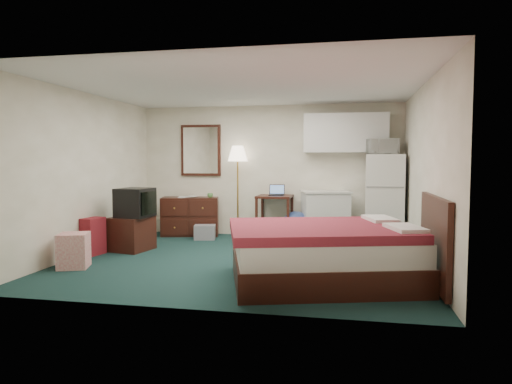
% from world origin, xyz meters
% --- Properties ---
extents(floor, '(5.00, 4.50, 0.01)m').
position_xyz_m(floor, '(0.00, 0.00, 0.00)').
color(floor, black).
rests_on(floor, ground).
extents(ceiling, '(5.00, 4.50, 0.01)m').
position_xyz_m(ceiling, '(0.00, 0.00, 2.50)').
color(ceiling, beige).
rests_on(ceiling, walls).
extents(walls, '(5.01, 4.51, 2.50)m').
position_xyz_m(walls, '(0.00, 0.00, 1.25)').
color(walls, beige).
rests_on(walls, floor).
extents(mirror, '(0.80, 0.06, 1.00)m').
position_xyz_m(mirror, '(-1.35, 2.22, 1.65)').
color(mirror, white).
rests_on(mirror, walls).
extents(upper_cabinets, '(1.50, 0.35, 0.70)m').
position_xyz_m(upper_cabinets, '(1.45, 2.08, 1.95)').
color(upper_cabinets, silver).
rests_on(upper_cabinets, walls).
extents(headboard, '(0.06, 1.56, 1.00)m').
position_xyz_m(headboard, '(2.46, -0.99, 0.55)').
color(headboard, '#35130B').
rests_on(headboard, walls).
extents(dresser, '(1.17, 0.73, 0.74)m').
position_xyz_m(dresser, '(-1.50, 1.98, 0.37)').
color(dresser, '#35130B').
rests_on(dresser, floor).
extents(floor_lamp, '(0.38, 0.38, 1.73)m').
position_xyz_m(floor_lamp, '(-0.56, 2.05, 0.86)').
color(floor_lamp, gold).
rests_on(floor_lamp, floor).
extents(desk, '(0.64, 0.64, 0.80)m').
position_xyz_m(desk, '(0.17, 1.93, 0.40)').
color(desk, '#35130B').
rests_on(desk, floor).
extents(exercise_ball, '(0.62, 0.62, 0.53)m').
position_xyz_m(exercise_ball, '(0.58, 1.80, 0.27)').
color(exercise_ball, navy).
rests_on(exercise_ball, floor).
extents(kitchen_counter, '(0.93, 0.79, 0.87)m').
position_xyz_m(kitchen_counter, '(1.10, 1.91, 0.44)').
color(kitchen_counter, silver).
rests_on(kitchen_counter, floor).
extents(fridge, '(0.68, 0.68, 1.56)m').
position_xyz_m(fridge, '(2.13, 1.79, 0.78)').
color(fridge, silver).
rests_on(fridge, floor).
extents(bed, '(2.46, 2.14, 0.67)m').
position_xyz_m(bed, '(1.20, -0.99, 0.34)').
color(bed, maroon).
rests_on(bed, floor).
extents(tv_stand, '(0.65, 0.69, 0.55)m').
position_xyz_m(tv_stand, '(-1.93, 0.37, 0.27)').
color(tv_stand, '#35130B').
rests_on(tv_stand, floor).
extents(suitcase, '(0.28, 0.39, 0.57)m').
position_xyz_m(suitcase, '(-2.35, -0.07, 0.29)').
color(suitcase, maroon).
rests_on(suitcase, floor).
extents(retail_box, '(0.48, 0.48, 0.47)m').
position_xyz_m(retail_box, '(-2.15, -0.90, 0.24)').
color(retail_box, silver).
rests_on(retail_box, floor).
extents(file_bin, '(0.43, 0.36, 0.27)m').
position_xyz_m(file_bin, '(-1.08, 1.58, 0.13)').
color(file_bin, slate).
rests_on(file_bin, floor).
extents(cardboard_box_a, '(0.27, 0.24, 0.22)m').
position_xyz_m(cardboard_box_a, '(0.05, 1.27, 0.11)').
color(cardboard_box_a, tan).
rests_on(cardboard_box_a, floor).
extents(cardboard_box_b, '(0.22, 0.25, 0.23)m').
position_xyz_m(cardboard_box_b, '(0.75, 1.56, 0.12)').
color(cardboard_box_b, tan).
rests_on(cardboard_box_b, floor).
extents(laptop, '(0.30, 0.25, 0.20)m').
position_xyz_m(laptop, '(0.21, 1.91, 0.90)').
color(laptop, black).
rests_on(laptop, desk).
extents(crt_tv, '(0.56, 0.59, 0.46)m').
position_xyz_m(crt_tv, '(-1.86, 0.37, 0.78)').
color(crt_tv, black).
rests_on(crt_tv, tv_stand).
extents(microwave, '(0.54, 0.38, 0.33)m').
position_xyz_m(microwave, '(2.08, 1.76, 1.72)').
color(microwave, silver).
rests_on(microwave, fridge).
extents(book_a, '(0.17, 0.05, 0.23)m').
position_xyz_m(book_a, '(-1.69, 1.86, 0.86)').
color(book_a, tan).
rests_on(book_a, dresser).
extents(book_b, '(0.18, 0.04, 0.24)m').
position_xyz_m(book_b, '(-1.56, 2.00, 0.86)').
color(book_b, tan).
rests_on(book_b, dresser).
extents(mug, '(0.14, 0.13, 0.11)m').
position_xyz_m(mug, '(-1.08, 1.95, 0.80)').
color(mug, '#548B45').
rests_on(mug, dresser).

